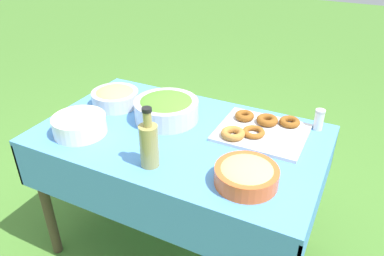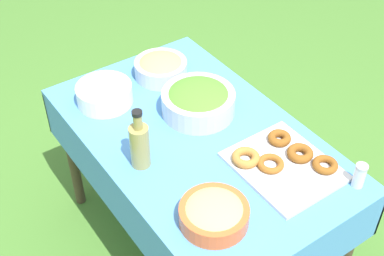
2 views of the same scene
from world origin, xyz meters
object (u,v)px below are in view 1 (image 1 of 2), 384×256
Objects in this scene: salad_bowl at (166,108)px; olive_oil_bottle at (149,144)px; donut_platter at (260,129)px; plate_stack at (80,125)px; pasta_bowl at (246,174)px; bread_bowl at (115,97)px.

olive_oil_bottle is (-0.13, 0.36, 0.04)m from salad_bowl.
salad_bowl is 0.45m from donut_platter.
donut_platter is (-0.45, -0.08, -0.04)m from salad_bowl.
donut_platter is 1.63× the size of plate_stack.
pasta_bowl is (-0.51, 0.30, -0.02)m from salad_bowl.
salad_bowl is at bearing -70.03° from olive_oil_bottle.
bread_bowl is at bearing -85.08° from plate_stack.
bread_bowl is (0.76, 0.07, 0.03)m from donut_platter.
olive_oil_bottle is 1.07× the size of bread_bowl.
salad_bowl is 1.29× the size of bread_bowl.
plate_stack is at bearing 26.77° from donut_platter.
salad_bowl reaches higher than plate_stack.
bread_bowl is (0.03, -0.30, 0.01)m from plate_stack.
salad_bowl is 1.29× the size of pasta_bowl.
donut_platter is 1.63× the size of bread_bowl.
donut_platter is (0.07, -0.38, -0.03)m from pasta_bowl.
salad_bowl is 0.41m from plate_stack.
pasta_bowl is 1.00× the size of bread_bowl.
donut_platter is at bearing -153.23° from plate_stack.
olive_oil_bottle reaches higher than donut_platter.
salad_bowl reaches higher than pasta_bowl.
salad_bowl reaches higher than donut_platter.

